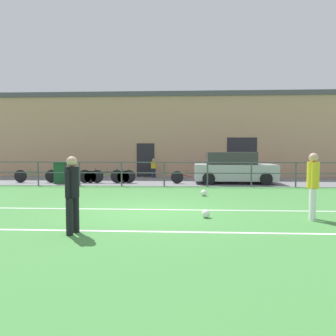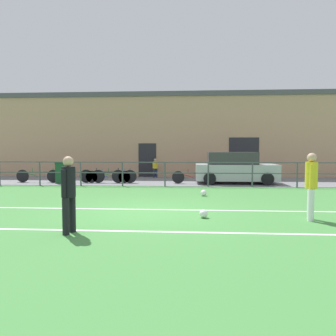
{
  "view_description": "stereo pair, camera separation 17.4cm",
  "coord_description": "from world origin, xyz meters",
  "px_view_note": "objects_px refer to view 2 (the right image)",
  "views": [
    {
      "loc": [
        0.97,
        -8.74,
        1.73
      ],
      "look_at": [
        0.31,
        3.48,
        1.01
      ],
      "focal_mm": 34.14,
      "sensor_mm": 36.0,
      "label": 1
    },
    {
      "loc": [
        1.15,
        -8.73,
        1.73
      ],
      "look_at": [
        0.31,
        3.48,
        1.01
      ],
      "focal_mm": 34.14,
      "sensor_mm": 36.0,
      "label": 2
    }
  ],
  "objects_px": {
    "soccer_ball_spare": "(204,193)",
    "spectator_child": "(155,167)",
    "bicycle_parked_1": "(108,177)",
    "bicycle_parked_3": "(102,176)",
    "soccer_ball_match": "(204,214)",
    "parked_car_red": "(235,169)",
    "player_goalkeeper": "(69,190)",
    "bicycle_parked_0": "(193,177)",
    "bicycle_parked_4": "(114,176)",
    "trash_bin_0": "(62,172)",
    "player_striker": "(311,182)",
    "bicycle_parked_2": "(38,176)"
  },
  "relations": [
    {
      "from": "soccer_ball_match",
      "to": "bicycle_parked_2",
      "type": "distance_m",
      "value": 11.4
    },
    {
      "from": "player_goalkeeper",
      "to": "player_striker",
      "type": "relative_size",
      "value": 0.97
    },
    {
      "from": "trash_bin_0",
      "to": "bicycle_parked_1",
      "type": "bearing_deg",
      "value": 6.7
    },
    {
      "from": "player_goalkeeper",
      "to": "trash_bin_0",
      "type": "relative_size",
      "value": 1.45
    },
    {
      "from": "bicycle_parked_0",
      "to": "bicycle_parked_4",
      "type": "bearing_deg",
      "value": 180.0
    },
    {
      "from": "bicycle_parked_2",
      "to": "soccer_ball_match",
      "type": "bearing_deg",
      "value": -44.04
    },
    {
      "from": "spectator_child",
      "to": "parked_car_red",
      "type": "distance_m",
      "value": 5.26
    },
    {
      "from": "player_striker",
      "to": "soccer_ball_match",
      "type": "distance_m",
      "value": 2.73
    },
    {
      "from": "player_striker",
      "to": "soccer_ball_spare",
      "type": "distance_m",
      "value": 4.65
    },
    {
      "from": "spectator_child",
      "to": "player_striker",
      "type": "bearing_deg",
      "value": 95.19
    },
    {
      "from": "player_striker",
      "to": "bicycle_parked_3",
      "type": "distance_m",
      "value": 10.91
    },
    {
      "from": "player_goalkeeper",
      "to": "bicycle_parked_2",
      "type": "height_order",
      "value": "player_goalkeeper"
    },
    {
      "from": "player_goalkeeper",
      "to": "parked_car_red",
      "type": "height_order",
      "value": "parked_car_red"
    },
    {
      "from": "bicycle_parked_0",
      "to": "parked_car_red",
      "type": "bearing_deg",
      "value": 8.49
    },
    {
      "from": "bicycle_parked_1",
      "to": "bicycle_parked_3",
      "type": "distance_m",
      "value": 0.3
    },
    {
      "from": "parked_car_red",
      "to": "bicycle_parked_4",
      "type": "bearing_deg",
      "value": -177.07
    },
    {
      "from": "player_goalkeeper",
      "to": "bicycle_parked_4",
      "type": "bearing_deg",
      "value": -159.14
    },
    {
      "from": "player_striker",
      "to": "spectator_child",
      "type": "bearing_deg",
      "value": -139.38
    },
    {
      "from": "soccer_ball_match",
      "to": "parked_car_red",
      "type": "bearing_deg",
      "value": 76.89
    },
    {
      "from": "spectator_child",
      "to": "bicycle_parked_1",
      "type": "distance_m",
      "value": 3.88
    },
    {
      "from": "parked_car_red",
      "to": "bicycle_parked_1",
      "type": "distance_m",
      "value": 6.45
    },
    {
      "from": "bicycle_parked_3",
      "to": "bicycle_parked_4",
      "type": "height_order",
      "value": "bicycle_parked_3"
    },
    {
      "from": "player_goalkeeper",
      "to": "soccer_ball_spare",
      "type": "relative_size",
      "value": 7.0
    },
    {
      "from": "soccer_ball_spare",
      "to": "parked_car_red",
      "type": "height_order",
      "value": "parked_car_red"
    },
    {
      "from": "spectator_child",
      "to": "parked_car_red",
      "type": "height_order",
      "value": "parked_car_red"
    },
    {
      "from": "bicycle_parked_0",
      "to": "bicycle_parked_2",
      "type": "relative_size",
      "value": 0.93
    },
    {
      "from": "parked_car_red",
      "to": "trash_bin_0",
      "type": "bearing_deg",
      "value": -176.18
    },
    {
      "from": "player_goalkeeper",
      "to": "bicycle_parked_4",
      "type": "distance_m",
      "value": 9.72
    },
    {
      "from": "bicycle_parked_3",
      "to": "trash_bin_0",
      "type": "xyz_separation_m",
      "value": [
        -1.99,
        -0.27,
        0.2
      ]
    },
    {
      "from": "player_goalkeeper",
      "to": "trash_bin_0",
      "type": "distance_m",
      "value": 10.15
    },
    {
      "from": "spectator_child",
      "to": "bicycle_parked_0",
      "type": "bearing_deg",
      "value": 105.86
    },
    {
      "from": "player_striker",
      "to": "bicycle_parked_1",
      "type": "xyz_separation_m",
      "value": [
        -7.11,
        7.99,
        -0.59
      ]
    },
    {
      "from": "spectator_child",
      "to": "bicycle_parked_2",
      "type": "xyz_separation_m",
      "value": [
        -5.75,
        -3.26,
        -0.31
      ]
    },
    {
      "from": "soccer_ball_spare",
      "to": "spectator_child",
      "type": "height_order",
      "value": "spectator_child"
    },
    {
      "from": "parked_car_red",
      "to": "soccer_ball_spare",
      "type": "bearing_deg",
      "value": -111.65
    },
    {
      "from": "player_goalkeeper",
      "to": "bicycle_parked_0",
      "type": "bearing_deg",
      "value": 177.33
    },
    {
      "from": "spectator_child",
      "to": "bicycle_parked_1",
      "type": "xyz_separation_m",
      "value": [
        -2.07,
        -3.26,
        -0.33
      ]
    },
    {
      "from": "player_goalkeeper",
      "to": "bicycle_parked_3",
      "type": "bearing_deg",
      "value": -155.58
    },
    {
      "from": "player_goalkeeper",
      "to": "bicycle_parked_2",
      "type": "bearing_deg",
      "value": -138.04
    },
    {
      "from": "bicycle_parked_0",
      "to": "bicycle_parked_2",
      "type": "height_order",
      "value": "bicycle_parked_2"
    },
    {
      "from": "spectator_child",
      "to": "bicycle_parked_4",
      "type": "height_order",
      "value": "spectator_child"
    },
    {
      "from": "soccer_ball_match",
      "to": "bicycle_parked_2",
      "type": "height_order",
      "value": "bicycle_parked_2"
    },
    {
      "from": "player_striker",
      "to": "spectator_child",
      "type": "xyz_separation_m",
      "value": [
        -5.04,
        11.25,
        -0.25
      ]
    },
    {
      "from": "player_goalkeeper",
      "to": "bicycle_parked_1",
      "type": "xyz_separation_m",
      "value": [
        -1.69,
        9.6,
        -0.56
      ]
    },
    {
      "from": "bicycle_parked_2",
      "to": "trash_bin_0",
      "type": "relative_size",
      "value": 2.09
    },
    {
      "from": "player_goalkeeper",
      "to": "trash_bin_0",
      "type": "bearing_deg",
      "value": -144.18
    },
    {
      "from": "spectator_child",
      "to": "trash_bin_0",
      "type": "bearing_deg",
      "value": 20.08
    },
    {
      "from": "soccer_ball_spare",
      "to": "bicycle_parked_1",
      "type": "xyz_separation_m",
      "value": [
        -4.67,
        4.11,
        0.23
      ]
    },
    {
      "from": "bicycle_parked_1",
      "to": "trash_bin_0",
      "type": "distance_m",
      "value": 2.31
    },
    {
      "from": "spectator_child",
      "to": "trash_bin_0",
      "type": "relative_size",
      "value": 1.06
    }
  ]
}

